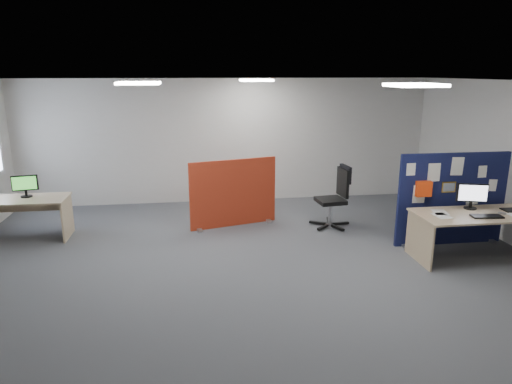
{
  "coord_description": "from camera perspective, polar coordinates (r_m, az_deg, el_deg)",
  "views": [
    {
      "loc": [
        -0.75,
        -6.47,
        2.83
      ],
      "look_at": [
        0.2,
        0.39,
        1.0
      ],
      "focal_mm": 32.0,
      "sensor_mm": 36.0,
      "label": 1
    }
  ],
  "objects": [
    {
      "name": "second_desk",
      "position": [
        8.84,
        -26.96,
        -1.82
      ],
      "size": [
        1.46,
        0.73,
        0.73
      ],
      "color": "tan",
      "rests_on": "floor"
    },
    {
      "name": "office_chair",
      "position": [
        8.61,
        10.05,
        -0.12
      ],
      "size": [
        0.74,
        0.75,
        1.14
      ],
      "rotation": [
        0.0,
        0.0,
        0.1
      ],
      "color": "black",
      "rests_on": "floor"
    },
    {
      "name": "keyboard",
      "position": [
        7.63,
        26.89,
        -2.73
      ],
      "size": [
        0.47,
        0.23,
        0.02
      ],
      "primitive_type": "cube",
      "rotation": [
        0.0,
        0.0,
        -0.1
      ],
      "color": "black",
      "rests_on": "main_desk"
    },
    {
      "name": "monitor_main",
      "position": [
        7.92,
        25.37,
        -0.34
      ],
      "size": [
        0.46,
        0.19,
        0.41
      ],
      "rotation": [
        0.0,
        0.0,
        -0.27
      ],
      "color": "black",
      "rests_on": "main_desk"
    },
    {
      "name": "floor",
      "position": [
        7.1,
        -1.21,
        -8.7
      ],
      "size": [
        9.0,
        9.0,
        0.0
      ],
      "primitive_type": "plane",
      "color": "#4E5156",
      "rests_on": "ground"
    },
    {
      "name": "wall_back",
      "position": [
        10.1,
        -3.6,
        6.36
      ],
      "size": [
        9.0,
        0.02,
        2.7
      ],
      "primitive_type": "cube",
      "color": "silver",
      "rests_on": "floor"
    },
    {
      "name": "ceiling_lights",
      "position": [
        7.22,
        0.74,
        13.53
      ],
      "size": [
        4.1,
        4.1,
        0.04
      ],
      "color": "white",
      "rests_on": "ceiling"
    },
    {
      "name": "main_desk",
      "position": [
        7.87,
        25.97,
        -3.45
      ],
      "size": [
        1.98,
        0.88,
        0.73
      ],
      "color": "tan",
      "rests_on": "floor"
    },
    {
      "name": "monitor_second",
      "position": [
        8.8,
        -26.9,
        0.78
      ],
      "size": [
        0.42,
        0.19,
        0.38
      ],
      "rotation": [
        0.0,
        0.0,
        0.19
      ],
      "color": "black",
      "rests_on": "second_desk"
    },
    {
      "name": "wall_front",
      "position": [
        3.4,
        5.76,
        -11.13
      ],
      "size": [
        9.0,
        0.02,
        2.7
      ],
      "primitive_type": "cube",
      "color": "silver",
      "rests_on": "floor"
    },
    {
      "name": "paper_tray",
      "position": [
        8.18,
        29.36,
        -1.98
      ],
      "size": [
        0.28,
        0.22,
        0.01
      ],
      "primitive_type": "cube",
      "rotation": [
        0.0,
        0.0,
        -0.02
      ],
      "color": "black",
      "rests_on": "main_desk"
    },
    {
      "name": "desk_papers",
      "position": [
        7.63,
        24.8,
        -2.57
      ],
      "size": [
        1.39,
        0.66,
        0.0
      ],
      "color": "white",
      "rests_on": "main_desk"
    },
    {
      "name": "ceiling",
      "position": [
        6.51,
        -1.34,
        13.65
      ],
      "size": [
        9.0,
        7.0,
        0.02
      ],
      "primitive_type": "cube",
      "color": "white",
      "rests_on": "wall_back"
    },
    {
      "name": "red_divider",
      "position": [
        8.53,
        -2.83,
        -0.2
      ],
      "size": [
        1.65,
        0.49,
        1.27
      ],
      "rotation": [
        0.0,
        0.0,
        0.26
      ],
      "color": "maroon",
      "rests_on": "floor"
    },
    {
      "name": "navy_divider",
      "position": [
        8.23,
        23.17,
        -0.82
      ],
      "size": [
        1.89,
        0.3,
        1.56
      ],
      "color": "#0E1333",
      "rests_on": "floor"
    },
    {
      "name": "mouse",
      "position": [
        7.89,
        28.39,
        -2.36
      ],
      "size": [
        0.11,
        0.09,
        0.03
      ],
      "primitive_type": "cube",
      "rotation": [
        0.0,
        0.0,
        -0.28
      ],
      "color": "#9F9EA4",
      "rests_on": "main_desk"
    }
  ]
}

